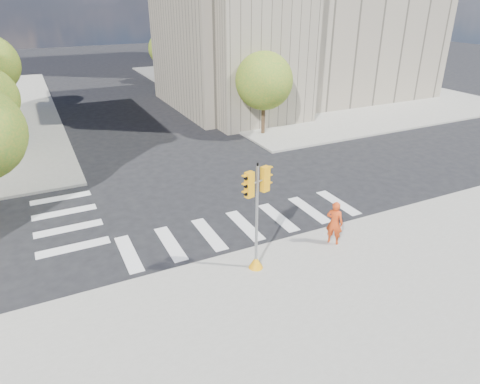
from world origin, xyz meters
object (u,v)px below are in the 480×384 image
Objects in this scene: lamp_far at (186,48)px; photographer at (335,223)px; traffic_signal at (257,226)px; lamp_near at (245,65)px.

lamp_far is 33.85m from photographer.
lamp_far is 4.20× the size of photographer.
lamp_far is 34.75m from traffic_signal.
lamp_far reaches higher than traffic_signal.
traffic_signal is at bearing -105.61° from lamp_far.
lamp_near and lamp_far have the same top height.
photographer is (-5.52, -33.21, -3.46)m from lamp_far.
traffic_signal is (-9.32, -33.38, -2.60)m from lamp_far.
photographer is at bearing -99.44° from lamp_far.
lamp_near is 21.66m from traffic_signal.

